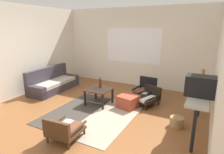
# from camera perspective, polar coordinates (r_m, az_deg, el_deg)

# --- Properties ---
(ground_plane) EXTENTS (7.80, 7.80, 0.00)m
(ground_plane) POSITION_cam_1_polar(r_m,az_deg,el_deg) (4.49, -9.00, -12.34)
(ground_plane) COLOR brown
(far_wall_with_window) EXTENTS (5.60, 0.13, 2.70)m
(far_wall_with_window) POSITION_cam_1_polar(r_m,az_deg,el_deg) (6.72, 6.46, 8.95)
(far_wall_with_window) COLOR silver
(far_wall_with_window) RESTS_ON ground
(side_wall_right) EXTENTS (0.12, 6.60, 2.70)m
(side_wall_right) POSITION_cam_1_polar(r_m,az_deg,el_deg) (3.53, 30.72, 1.45)
(side_wall_right) COLOR silver
(side_wall_right) RESTS_ON ground
(side_wall_left) EXTENTS (0.12, 6.60, 2.70)m
(side_wall_left) POSITION_cam_1_polar(r_m,az_deg,el_deg) (6.21, -28.02, 6.80)
(side_wall_left) COLOR silver
(side_wall_left) RESTS_ON ground
(area_rug) EXTENTS (1.95, 2.18, 0.01)m
(area_rug) POSITION_cam_1_polar(r_m,az_deg,el_deg) (4.67, -6.06, -11.03)
(area_rug) COLOR #38332D
(area_rug) RESTS_ON ground
(couch) EXTENTS (0.78, 1.82, 0.75)m
(couch) POSITION_cam_1_polar(r_m,az_deg,el_deg) (6.54, -17.47, -1.85)
(couch) COLOR #38333D
(couch) RESTS_ON ground
(coffee_table) EXTENTS (0.63, 0.61, 0.43)m
(coffee_table) POSITION_cam_1_polar(r_m,az_deg,el_deg) (5.08, -4.01, -4.55)
(coffee_table) COLOR black
(coffee_table) RESTS_ON ground
(armchair_by_window) EXTENTS (0.60, 0.64, 0.59)m
(armchair_by_window) POSITION_cam_1_polar(r_m,az_deg,el_deg) (5.66, 10.14, -3.65)
(armchair_by_window) COLOR black
(armchair_by_window) RESTS_ON ground
(armchair_striped_foreground) EXTENTS (0.60, 0.63, 0.48)m
(armchair_striped_foreground) POSITION_cam_1_polar(r_m,az_deg,el_deg) (3.70, -14.48, -15.18)
(armchair_striped_foreground) COLOR #472D19
(armchair_striped_foreground) RESTS_ON ground
(armchair_corner) EXTENTS (0.72, 0.77, 0.48)m
(armchair_corner) POSITION_cam_1_polar(r_m,az_deg,el_deg) (5.20, 10.77, -5.89)
(armchair_corner) COLOR black
(armchair_corner) RESTS_ON ground
(ottoman_orange) EXTENTS (0.55, 0.55, 0.33)m
(ottoman_orange) POSITION_cam_1_polar(r_m,az_deg,el_deg) (4.95, 4.93, -7.44)
(ottoman_orange) COLOR #993D28
(ottoman_orange) RESTS_ON ground
(console_shelf) EXTENTS (0.37, 1.62, 0.83)m
(console_shelf) POSITION_cam_1_polar(r_m,az_deg,el_deg) (4.03, 24.95, -5.58)
(console_shelf) COLOR #B2AD9E
(console_shelf) RESTS_ON ground
(crt_television) EXTENTS (0.50, 0.33, 0.37)m
(crt_television) POSITION_cam_1_polar(r_m,az_deg,el_deg) (3.75, 25.18, -2.47)
(crt_television) COLOR black
(crt_television) RESTS_ON console_shelf
(clay_vase) EXTENTS (0.19, 0.19, 0.36)m
(clay_vase) POSITION_cam_1_polar(r_m,az_deg,el_deg) (4.42, 25.68, -0.75)
(clay_vase) COLOR #A87047
(clay_vase) RESTS_ON console_shelf
(glass_bottle) EXTENTS (0.07, 0.07, 0.29)m
(glass_bottle) POSITION_cam_1_polar(r_m,az_deg,el_deg) (5.18, -3.61, -1.84)
(glass_bottle) COLOR #5B2319
(glass_bottle) RESTS_ON coffee_table
(wicker_basket) EXTENTS (0.29, 0.29, 0.21)m
(wicker_basket) POSITION_cam_1_polar(r_m,az_deg,el_deg) (4.31, 19.03, -12.72)
(wicker_basket) COLOR #9E7A4C
(wicker_basket) RESTS_ON ground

